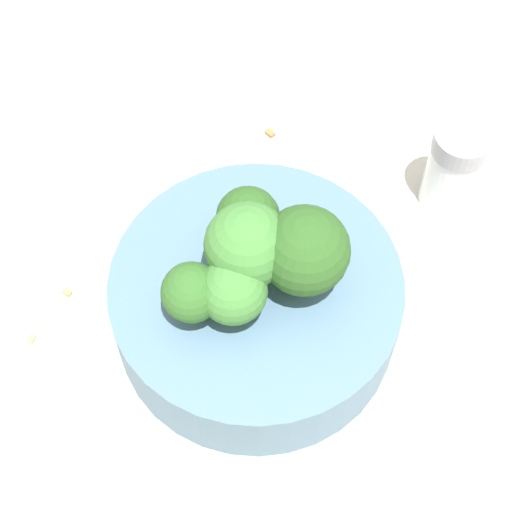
% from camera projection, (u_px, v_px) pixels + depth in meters
% --- Properties ---
extents(ground_plane, '(3.00, 3.00, 0.00)m').
position_uv_depth(ground_plane, '(256.00, 323.00, 0.55)').
color(ground_plane, beige).
extents(bowl, '(0.18, 0.18, 0.05)m').
position_uv_depth(bowl, '(256.00, 304.00, 0.53)').
color(bowl, slate).
rests_on(bowl, ground_plane).
extents(broccoli_floret_0, '(0.05, 0.05, 0.06)m').
position_uv_depth(broccoli_floret_0, '(304.00, 252.00, 0.48)').
color(broccoli_floret_0, '#84AD66').
rests_on(broccoli_floret_0, bowl).
extents(broccoli_floret_1, '(0.04, 0.04, 0.05)m').
position_uv_depth(broccoli_floret_1, '(237.00, 294.00, 0.47)').
color(broccoli_floret_1, '#7A9E5B').
rests_on(broccoli_floret_1, bowl).
extents(broccoli_floret_2, '(0.04, 0.04, 0.04)m').
position_uv_depth(broccoli_floret_2, '(248.00, 219.00, 0.50)').
color(broccoli_floret_2, '#7A9E5B').
rests_on(broccoli_floret_2, bowl).
extents(broccoli_floret_3, '(0.05, 0.05, 0.06)m').
position_uv_depth(broccoli_floret_3, '(249.00, 246.00, 0.48)').
color(broccoli_floret_3, '#8EB770').
rests_on(broccoli_floret_3, bowl).
extents(broccoli_floret_4, '(0.03, 0.03, 0.04)m').
position_uv_depth(broccoli_floret_4, '(192.00, 293.00, 0.48)').
color(broccoli_floret_4, '#7A9E5B').
rests_on(broccoli_floret_4, bowl).
extents(pepper_shaker, '(0.04, 0.04, 0.07)m').
position_uv_depth(pepper_shaker, '(454.00, 168.00, 0.57)').
color(pepper_shaker, silver).
rests_on(pepper_shaker, ground_plane).
extents(almond_crumb_0, '(0.01, 0.01, 0.01)m').
position_uv_depth(almond_crumb_0, '(31.00, 338.00, 0.54)').
color(almond_crumb_0, tan).
rests_on(almond_crumb_0, ground_plane).
extents(almond_crumb_1, '(0.00, 0.01, 0.01)m').
position_uv_depth(almond_crumb_1, '(67.00, 292.00, 0.56)').
color(almond_crumb_1, '#AD7F4C').
rests_on(almond_crumb_1, ground_plane).
extents(almond_crumb_2, '(0.01, 0.01, 0.01)m').
position_uv_depth(almond_crumb_2, '(270.00, 132.00, 0.63)').
color(almond_crumb_2, olive).
rests_on(almond_crumb_2, ground_plane).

